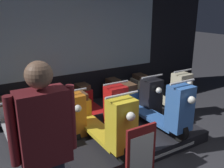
{
  "coord_description": "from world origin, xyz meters",
  "views": [
    {
      "loc": [
        -2.17,
        -1.64,
        2.16
      ],
      "look_at": [
        -0.03,
        1.9,
        0.84
      ],
      "focal_mm": 40.0,
      "sensor_mm": 36.0,
      "label": 1
    }
  ],
  "objects_px": {
    "scooter_backrow_0": "(14,122)",
    "person_left_browsing": "(45,141)",
    "scooter_backrow_2": "(99,103)",
    "scooter_display_left": "(99,119)",
    "scooter_backrow_4": "(160,90)",
    "price_sign_board": "(141,159)",
    "scooter_backrow_3": "(132,96)",
    "scooter_display_right": "(153,105)",
    "scooter_backrow_1": "(60,112)"
  },
  "relations": [
    {
      "from": "scooter_backrow_0",
      "to": "scooter_backrow_4",
      "type": "xyz_separation_m",
      "value": [
        3.09,
        0.0,
        0.0
      ]
    },
    {
      "from": "scooter_backrow_0",
      "to": "scooter_backrow_3",
      "type": "height_order",
      "value": "same"
    },
    {
      "from": "scooter_display_right",
      "to": "scooter_backrow_4",
      "type": "xyz_separation_m",
      "value": [
        1.02,
        0.94,
        -0.18
      ]
    },
    {
      "from": "scooter_backrow_3",
      "to": "scooter_backrow_4",
      "type": "relative_size",
      "value": 1.0
    },
    {
      "from": "scooter_backrow_1",
      "to": "scooter_backrow_3",
      "type": "bearing_deg",
      "value": 0.0
    },
    {
      "from": "scooter_backrow_3",
      "to": "price_sign_board",
      "type": "xyz_separation_m",
      "value": [
        -1.27,
        -1.95,
        0.08
      ]
    },
    {
      "from": "price_sign_board",
      "to": "person_left_browsing",
      "type": "bearing_deg",
      "value": -177.38
    },
    {
      "from": "scooter_display_left",
      "to": "price_sign_board",
      "type": "relative_size",
      "value": 2.09
    },
    {
      "from": "scooter_backrow_0",
      "to": "scooter_backrow_2",
      "type": "height_order",
      "value": "same"
    },
    {
      "from": "person_left_browsing",
      "to": "price_sign_board",
      "type": "relative_size",
      "value": 2.03
    },
    {
      "from": "price_sign_board",
      "to": "scooter_backrow_2",
      "type": "bearing_deg",
      "value": 75.75
    },
    {
      "from": "scooter_backrow_4",
      "to": "price_sign_board",
      "type": "xyz_separation_m",
      "value": [
        -2.04,
        -1.95,
        0.08
      ]
    },
    {
      "from": "person_left_browsing",
      "to": "scooter_backrow_0",
      "type": "bearing_deg",
      "value": 88.59
    },
    {
      "from": "scooter_display_right",
      "to": "price_sign_board",
      "type": "bearing_deg",
      "value": -135.36
    },
    {
      "from": "price_sign_board",
      "to": "scooter_backrow_0",
      "type": "bearing_deg",
      "value": 118.34
    },
    {
      "from": "scooter_display_right",
      "to": "price_sign_board",
      "type": "height_order",
      "value": "scooter_display_right"
    },
    {
      "from": "scooter_display_left",
      "to": "price_sign_board",
      "type": "bearing_deg",
      "value": -89.69
    },
    {
      "from": "scooter_display_left",
      "to": "person_left_browsing",
      "type": "relative_size",
      "value": 1.03
    },
    {
      "from": "scooter_display_left",
      "to": "scooter_display_right",
      "type": "bearing_deg",
      "value": 0.0
    },
    {
      "from": "scooter_backrow_2",
      "to": "price_sign_board",
      "type": "bearing_deg",
      "value": -104.25
    },
    {
      "from": "scooter_backrow_1",
      "to": "scooter_backrow_3",
      "type": "xyz_separation_m",
      "value": [
        1.55,
        0.0,
        0.0
      ]
    },
    {
      "from": "scooter_backrow_1",
      "to": "scooter_backrow_4",
      "type": "distance_m",
      "value": 2.32
    },
    {
      "from": "scooter_backrow_2",
      "to": "person_left_browsing",
      "type": "height_order",
      "value": "person_left_browsing"
    },
    {
      "from": "scooter_backrow_3",
      "to": "scooter_display_left",
      "type": "bearing_deg",
      "value": -143.64
    },
    {
      "from": "person_left_browsing",
      "to": "price_sign_board",
      "type": "height_order",
      "value": "person_left_browsing"
    },
    {
      "from": "scooter_backrow_1",
      "to": "scooter_backrow_0",
      "type": "bearing_deg",
      "value": 180.0
    },
    {
      "from": "scooter_display_right",
      "to": "scooter_backrow_3",
      "type": "xyz_separation_m",
      "value": [
        0.24,
        0.94,
        -0.18
      ]
    },
    {
      "from": "scooter_backrow_1",
      "to": "person_left_browsing",
      "type": "distance_m",
      "value": 2.27
    },
    {
      "from": "scooter_display_right",
      "to": "scooter_backrow_0",
      "type": "bearing_deg",
      "value": 155.7
    },
    {
      "from": "scooter_backrow_4",
      "to": "price_sign_board",
      "type": "relative_size",
      "value": 2.09
    },
    {
      "from": "scooter_backrow_4",
      "to": "scooter_backrow_1",
      "type": "bearing_deg",
      "value": 180.0
    },
    {
      "from": "scooter_display_right",
      "to": "scooter_backrow_3",
      "type": "bearing_deg",
      "value": 75.45
    },
    {
      "from": "scooter_display_left",
      "to": "scooter_backrow_4",
      "type": "xyz_separation_m",
      "value": [
        2.05,
        0.94,
        -0.18
      ]
    },
    {
      "from": "scooter_backrow_3",
      "to": "scooter_backrow_0",
      "type": "bearing_deg",
      "value": 180.0
    },
    {
      "from": "scooter_display_right",
      "to": "scooter_backrow_0",
      "type": "xyz_separation_m",
      "value": [
        -2.08,
        0.94,
        -0.18
      ]
    },
    {
      "from": "scooter_backrow_2",
      "to": "scooter_backrow_4",
      "type": "relative_size",
      "value": 1.0
    },
    {
      "from": "scooter_backrow_1",
      "to": "price_sign_board",
      "type": "relative_size",
      "value": 2.09
    },
    {
      "from": "scooter_display_left",
      "to": "scooter_backrow_2",
      "type": "relative_size",
      "value": 1.0
    },
    {
      "from": "scooter_display_right",
      "to": "person_left_browsing",
      "type": "distance_m",
      "value": 2.43
    },
    {
      "from": "scooter_backrow_4",
      "to": "person_left_browsing",
      "type": "bearing_deg",
      "value": -147.52
    },
    {
      "from": "scooter_backrow_1",
      "to": "scooter_backrow_3",
      "type": "height_order",
      "value": "same"
    },
    {
      "from": "scooter_backrow_1",
      "to": "scooter_backrow_3",
      "type": "distance_m",
      "value": 1.55
    },
    {
      "from": "scooter_display_right",
      "to": "price_sign_board",
      "type": "distance_m",
      "value": 1.44
    },
    {
      "from": "scooter_backrow_2",
      "to": "scooter_backrow_4",
      "type": "bearing_deg",
      "value": 0.0
    },
    {
      "from": "scooter_backrow_3",
      "to": "person_left_browsing",
      "type": "xyz_separation_m",
      "value": [
        -2.37,
        -2.0,
        0.67
      ]
    },
    {
      "from": "scooter_backrow_0",
      "to": "scooter_backrow_4",
      "type": "height_order",
      "value": "same"
    },
    {
      "from": "scooter_backrow_1",
      "to": "scooter_display_left",
      "type": "bearing_deg",
      "value": -73.79
    },
    {
      "from": "scooter_backrow_0",
      "to": "person_left_browsing",
      "type": "distance_m",
      "value": 2.11
    },
    {
      "from": "person_left_browsing",
      "to": "scooter_backrow_1",
      "type": "bearing_deg",
      "value": 67.65
    },
    {
      "from": "price_sign_board",
      "to": "scooter_backrow_3",
      "type": "bearing_deg",
      "value": 56.95
    }
  ]
}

